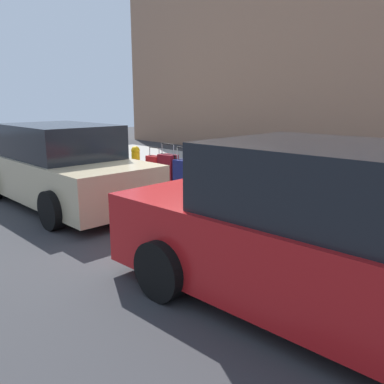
{
  "coord_description": "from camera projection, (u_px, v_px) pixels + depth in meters",
  "views": [
    {
      "loc": [
        -5.39,
        4.98,
        2.05
      ],
      "look_at": [
        -0.73,
        0.62,
        0.57
      ],
      "focal_mm": 37.67,
      "sensor_mm": 36.0,
      "label": 1
    }
  ],
  "objects": [
    {
      "name": "bollard_post",
      "position": [
        115.0,
        161.0,
        10.11
      ],
      "size": [
        0.17,
        0.17,
        0.79
      ],
      "primitive_type": "cylinder",
      "color": "brown",
      "rests_on": "sidewalk_curb"
    },
    {
      "name": "suitcase_black_5",
      "position": [
        240.0,
        188.0,
        7.51
      ],
      "size": [
        0.46,
        0.28,
        0.62
      ],
      "color": "black",
      "rests_on": "sidewalk_curb"
    },
    {
      "name": "fire_hydrant",
      "position": [
        136.0,
        162.0,
        9.71
      ],
      "size": [
        0.39,
        0.21,
        0.81
      ],
      "color": "#D89E0C",
      "rests_on": "sidewalk_curb"
    },
    {
      "name": "suitcase_red_10",
      "position": [
        155.0,
        170.0,
        9.16
      ],
      "size": [
        0.4,
        0.22,
        0.86
      ],
      "color": "red",
      "rests_on": "sidewalk_curb"
    },
    {
      "name": "suitcase_teal_4",
      "position": [
        259.0,
        192.0,
        7.07
      ],
      "size": [
        0.41,
        0.27,
        0.91
      ],
      "color": "#0F606B",
      "rests_on": "sidewalk_curb"
    },
    {
      "name": "suitcase_olive_7",
      "position": [
        197.0,
        177.0,
        8.11
      ],
      "size": [
        0.36,
        0.27,
        1.03
      ],
      "color": "#59601E",
      "rests_on": "sidewalk_curb"
    },
    {
      "name": "parked_car_red_0",
      "position": [
        343.0,
        240.0,
        3.73
      ],
      "size": [
        4.88,
        2.31,
        1.65
      ],
      "color": "#AD1619",
      "rests_on": "ground_plane"
    },
    {
      "name": "ground_plane",
      "position": [
        190.0,
        210.0,
        7.61
      ],
      "size": [
        40.0,
        40.0,
        0.0
      ],
      "primitive_type": "plane",
      "color": "#333335"
    },
    {
      "name": "suitcase_navy_8",
      "position": [
        182.0,
        176.0,
        8.44
      ],
      "size": [
        0.37,
        0.24,
        0.95
      ],
      "color": "navy",
      "rests_on": "sidewalk_curb"
    },
    {
      "name": "suitcase_maroon_2",
      "position": [
        307.0,
        204.0,
        6.48
      ],
      "size": [
        0.38,
        0.2,
        0.58
      ],
      "color": "maroon",
      "rests_on": "sidewalk_curb"
    },
    {
      "name": "suitcase_red_3",
      "position": [
        284.0,
        196.0,
        6.79
      ],
      "size": [
        0.37,
        0.26,
        0.89
      ],
      "color": "red",
      "rests_on": "sidewalk_curb"
    },
    {
      "name": "sidewalk_curb",
      "position": [
        269.0,
        187.0,
        9.26
      ],
      "size": [
        18.0,
        5.0,
        0.14
      ],
      "primitive_type": "cube",
      "color": "#9E9B93",
      "rests_on": "ground_plane"
    },
    {
      "name": "suitcase_navy_1",
      "position": [
        339.0,
        202.0,
        6.09
      ],
      "size": [
        0.51,
        0.23,
        1.02
      ],
      "color": "navy",
      "rests_on": "sidewalk_curb"
    },
    {
      "name": "parked_car_beige_1",
      "position": [
        61.0,
        167.0,
        7.88
      ],
      "size": [
        4.53,
        2.02,
        1.57
      ],
      "color": "tan",
      "rests_on": "ground_plane"
    },
    {
      "name": "suitcase_silver_6",
      "position": [
        218.0,
        181.0,
        7.85
      ],
      "size": [
        0.46,
        0.24,
        0.77
      ],
      "color": "#9EA0A8",
      "rests_on": "sidewalk_curb"
    },
    {
      "name": "suitcase_olive_0",
      "position": [
        370.0,
        219.0,
        5.65
      ],
      "size": [
        0.41,
        0.27,
        0.59
      ],
      "color": "#59601E",
      "rests_on": "sidewalk_curb"
    },
    {
      "name": "suitcase_maroon_9",
      "position": [
        168.0,
        171.0,
        8.78
      ],
      "size": [
        0.44,
        0.28,
        0.98
      ],
      "color": "maroon",
      "rests_on": "sidewalk_curb"
    }
  ]
}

